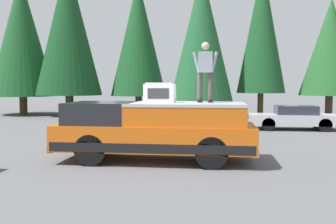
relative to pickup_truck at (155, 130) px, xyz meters
The scene contains 11 objects.
ground_plane 0.94m from the pickup_truck, 10.60° to the left, with size 90.00×90.00×0.00m, color #565659.
pickup_truck is the anchor object (origin of this frame).
compressor_unit 1.06m from the pickup_truck, 70.51° to the right, with size 0.65×0.84×0.56m.
person_on_truck_bed 2.19m from the pickup_truck, 79.92° to the right, with size 0.29×0.72×1.69m.
parked_car_silver 9.84m from the pickup_truck, 33.55° to the right, with size 1.64×4.10×1.16m.
conifer_far_left 18.81m from the pickup_truck, 30.23° to the right, with size 3.97×3.97×7.93m.
conifer_left 16.82m from the pickup_truck, 16.98° to the right, with size 3.20×3.20×10.24m.
conifer_center_left 14.70m from the pickup_truck, ahead, with size 4.11×4.11×9.56m.
conifer_center_right 17.36m from the pickup_truck, 13.49° to the left, with size 4.02×4.02×9.79m.
conifer_right 18.03m from the pickup_truck, 30.02° to the left, with size 4.61×4.61×10.92m.
conifer_far_right 20.37m from the pickup_truck, 38.77° to the left, with size 4.61×4.61×10.15m.
Camera 1 is at (-10.60, -1.74, 2.12)m, focal length 39.61 mm.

